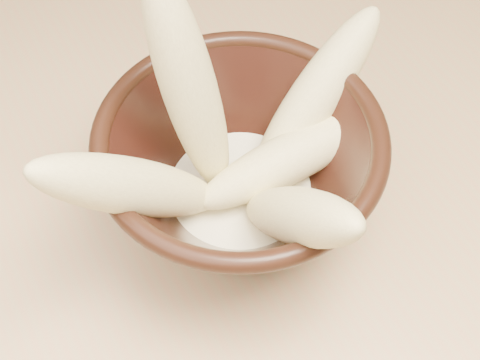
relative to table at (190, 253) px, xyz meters
name	(u,v)px	position (x,y,z in m)	size (l,w,h in m)	color
table	(190,253)	(0.00, 0.00, 0.00)	(1.20, 0.80, 0.75)	tan
bowl	(240,173)	(0.04, -0.03, 0.15)	(0.23, 0.23, 0.13)	black
milk_puddle	(240,193)	(0.04, -0.03, 0.12)	(0.13, 0.13, 0.02)	#FDF4CC
banana_upright	(190,89)	(0.02, 0.01, 0.23)	(0.04, 0.04, 0.21)	tan
banana_left	(135,187)	(-0.05, -0.04, 0.20)	(0.04, 0.04, 0.20)	tan
banana_right	(315,97)	(0.12, -0.01, 0.18)	(0.04, 0.04, 0.18)	tan
banana_across	(292,157)	(0.09, -0.04, 0.15)	(0.04, 0.04, 0.18)	tan
banana_front	(298,216)	(0.05, -0.11, 0.19)	(0.04, 0.04, 0.17)	tan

